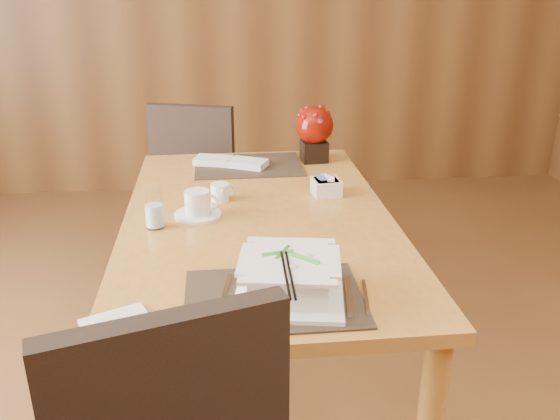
{
  "coord_description": "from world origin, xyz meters",
  "views": [
    {
      "loc": [
        -0.12,
        -1.25,
        1.52
      ],
      "look_at": [
        0.05,
        0.35,
        0.87
      ],
      "focal_mm": 38.0,
      "sensor_mm": 36.0,
      "label": 1
    }
  ],
  "objects": [
    {
      "name": "dining_table",
      "position": [
        0.0,
        0.6,
        0.65
      ],
      "size": [
        0.9,
        1.5,
        0.75
      ],
      "color": "#B37931",
      "rests_on": "ground"
    },
    {
      "name": "placemat_near",
      "position": [
        0.0,
        0.05,
        0.75
      ],
      "size": [
        0.45,
        0.33,
        0.01
      ],
      "primitive_type": "cube",
      "color": "black",
      "rests_on": "dining_table"
    },
    {
      "name": "placemat_far",
      "position": [
        0.0,
        1.15,
        0.75
      ],
      "size": [
        0.45,
        0.33,
        0.01
      ],
      "primitive_type": "cube",
      "color": "black",
      "rests_on": "dining_table"
    },
    {
      "name": "soup_setting",
      "position": [
        0.04,
        0.05,
        0.8
      ],
      "size": [
        0.31,
        0.31,
        0.11
      ],
      "rotation": [
        0.0,
        0.0,
        -0.17
      ],
      "color": "white",
      "rests_on": "dining_table"
    },
    {
      "name": "coffee_cup",
      "position": [
        -0.2,
        0.62,
        0.79
      ],
      "size": [
        0.16,
        0.16,
        0.09
      ],
      "rotation": [
        0.0,
        0.0,
        -0.27
      ],
      "color": "white",
      "rests_on": "dining_table"
    },
    {
      "name": "water_glass",
      "position": [
        -0.34,
        0.54,
        0.82
      ],
      "size": [
        0.07,
        0.07,
        0.14
      ],
      "primitive_type": "cylinder",
      "rotation": [
        0.0,
        0.0,
        0.13
      ],
      "color": "white",
      "rests_on": "dining_table"
    },
    {
      "name": "creamer_jug",
      "position": [
        -0.13,
        0.76,
        0.78
      ],
      "size": [
        0.11,
        0.11,
        0.06
      ],
      "primitive_type": null,
      "rotation": [
        0.0,
        0.0,
        0.29
      ],
      "color": "white",
      "rests_on": "dining_table"
    },
    {
      "name": "sugar_caddy",
      "position": [
        0.27,
        0.78,
        0.78
      ],
      "size": [
        0.11,
        0.11,
        0.06
      ],
      "primitive_type": "cube",
      "rotation": [
        0.0,
        0.0,
        0.09
      ],
      "color": "white",
      "rests_on": "dining_table"
    },
    {
      "name": "berry_decor",
      "position": [
        0.29,
        1.2,
        0.88
      ],
      "size": [
        0.16,
        0.16,
        0.24
      ],
      "rotation": [
        0.0,
        0.0,
        0.06
      ],
      "color": "black",
      "rests_on": "dining_table"
    },
    {
      "name": "napkins_far",
      "position": [
        -0.07,
        1.15,
        0.77
      ],
      "size": [
        0.33,
        0.22,
        0.03
      ],
      "primitive_type": null,
      "rotation": [
        0.0,
        0.0,
        -0.38
      ],
      "color": "silver",
      "rests_on": "dining_table"
    },
    {
      "name": "bread_plate",
      "position": [
        -0.37,
        -0.05,
        0.76
      ],
      "size": [
        0.2,
        0.2,
        0.01
      ],
      "primitive_type": "cube",
      "rotation": [
        0.0,
        0.0,
        0.43
      ],
      "color": "white",
      "rests_on": "dining_table"
    },
    {
      "name": "far_chair",
      "position": [
        -0.22,
        1.63,
        0.53
      ],
      "size": [
        0.54,
        0.55,
        0.94
      ],
      "rotation": [
        0.0,
        0.0,
        2.84
      ],
      "color": "black",
      "rests_on": "ground"
    }
  ]
}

